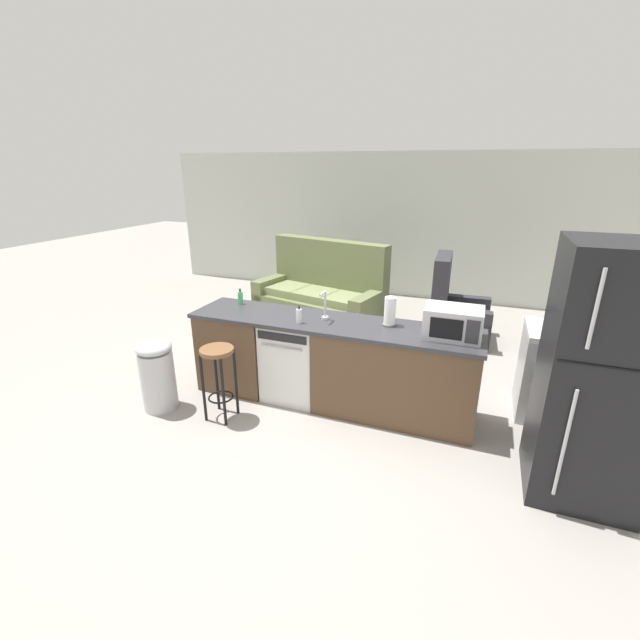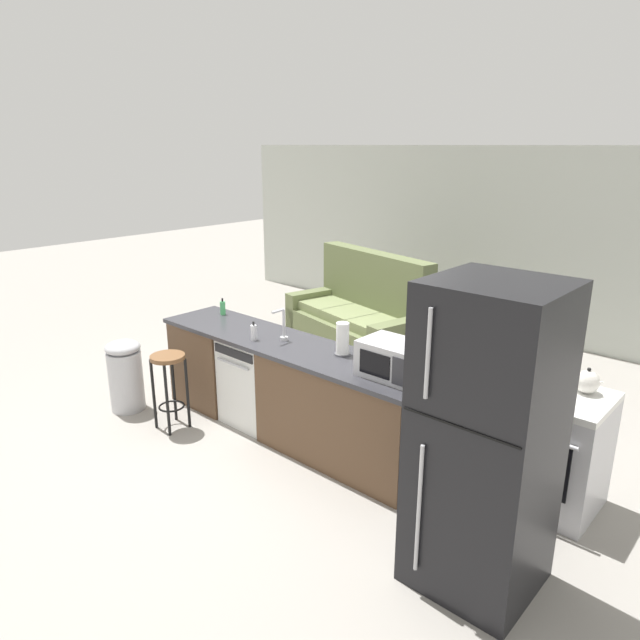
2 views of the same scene
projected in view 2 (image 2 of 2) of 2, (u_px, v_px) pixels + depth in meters
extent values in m
plane|color=gray|center=(277.00, 427.00, 5.49)|extent=(24.00, 24.00, 0.00)
cube|color=beige|center=(509.00, 243.00, 7.89)|extent=(10.00, 0.06, 2.60)
cube|color=brown|center=(215.00, 362.00, 5.95)|extent=(0.75, 0.62, 0.86)
cube|color=brown|center=(344.00, 413.00, 4.83)|extent=(1.55, 0.62, 0.86)
cube|color=#333338|center=(287.00, 345.00, 5.13)|extent=(2.94, 0.66, 0.04)
cube|color=black|center=(288.00, 428.00, 5.38)|extent=(2.86, 0.56, 0.08)
cube|color=silver|center=(259.00, 380.00, 5.53)|extent=(0.58, 0.58, 0.84)
cube|color=black|center=(233.00, 353.00, 5.21)|extent=(0.52, 0.01, 0.08)
cylinder|color=#B2B2B7|center=(233.00, 364.00, 5.23)|extent=(0.44, 0.02, 0.02)
cube|color=#B7B7BC|center=(548.00, 450.00, 4.25)|extent=(0.76, 0.64, 0.85)
cube|color=black|center=(531.00, 462.00, 4.01)|extent=(0.53, 0.01, 0.43)
cylinder|color=silver|center=(533.00, 434.00, 3.92)|extent=(0.61, 0.03, 0.03)
cube|color=silver|center=(555.00, 395.00, 4.12)|extent=(0.76, 0.64, 0.05)
torus|color=black|center=(525.00, 391.00, 4.13)|extent=(0.16, 0.16, 0.01)
torus|color=black|center=(574.00, 405.00, 3.91)|extent=(0.16, 0.16, 0.01)
torus|color=black|center=(539.00, 381.00, 4.31)|extent=(0.16, 0.16, 0.01)
torus|color=black|center=(586.00, 394.00, 4.09)|extent=(0.16, 0.16, 0.01)
cube|color=black|center=(486.00, 441.00, 3.31)|extent=(0.72, 0.70, 1.91)
cylinder|color=#B2B2B7|center=(428.00, 354.00, 3.00)|extent=(0.02, 0.02, 0.51)
cylinder|color=#B2B2B7|center=(419.00, 509.00, 3.28)|extent=(0.02, 0.02, 0.83)
cube|color=black|center=(458.00, 427.00, 2.99)|extent=(0.68, 0.01, 0.01)
cube|color=#B7B7BC|center=(394.00, 359.00, 4.34)|extent=(0.50, 0.36, 0.28)
cube|color=black|center=(374.00, 364.00, 4.24)|extent=(0.27, 0.01, 0.18)
cube|color=#2D2D33|center=(398.00, 372.00, 4.10)|extent=(0.11, 0.01, 0.21)
cylinder|color=silver|center=(284.00, 338.00, 5.20)|extent=(0.07, 0.07, 0.03)
cylinder|color=silver|center=(284.00, 323.00, 5.15)|extent=(0.02, 0.02, 0.26)
cylinder|color=silver|center=(278.00, 311.00, 5.06)|extent=(0.02, 0.14, 0.02)
cylinder|color=#4C4C51|center=(342.00, 354.00, 4.84)|extent=(0.14, 0.14, 0.01)
cylinder|color=white|center=(343.00, 338.00, 4.80)|extent=(0.11, 0.11, 0.27)
cylinder|color=silver|center=(254.00, 333.00, 5.18)|extent=(0.06, 0.06, 0.14)
cylinder|color=black|center=(253.00, 323.00, 5.15)|extent=(0.02, 0.02, 0.04)
cylinder|color=#4CB266|center=(223.00, 308.00, 5.96)|extent=(0.06, 0.06, 0.14)
cylinder|color=black|center=(222.00, 300.00, 5.93)|extent=(0.02, 0.02, 0.04)
sphere|color=silver|center=(587.00, 382.00, 4.07)|extent=(0.17, 0.17, 0.17)
sphere|color=black|center=(589.00, 369.00, 4.04)|extent=(0.03, 0.03, 0.03)
cone|color=silver|center=(600.00, 383.00, 4.01)|extent=(0.08, 0.04, 0.06)
cylinder|color=brown|center=(167.00, 357.00, 5.28)|extent=(0.32, 0.32, 0.04)
cylinder|color=black|center=(154.00, 394.00, 5.38)|extent=(0.03, 0.03, 0.70)
cylinder|color=black|center=(167.00, 401.00, 5.24)|extent=(0.03, 0.03, 0.70)
cylinder|color=black|center=(174.00, 387.00, 5.54)|extent=(0.03, 0.03, 0.70)
cylinder|color=black|center=(187.00, 393.00, 5.40)|extent=(0.03, 0.03, 0.70)
torus|color=black|center=(172.00, 406.00, 5.43)|extent=(0.25, 0.25, 0.02)
cylinder|color=#B7B7BC|center=(126.00, 381.00, 5.79)|extent=(0.34, 0.34, 0.62)
ellipsoid|color=#B7B7BC|center=(123.00, 347.00, 5.68)|extent=(0.35, 0.35, 0.14)
cube|color=#667047|center=(354.00, 334.00, 7.53)|extent=(2.15, 1.34, 0.42)
cube|color=#667047|center=(374.00, 299.00, 7.59)|extent=(2.00, 0.69, 1.27)
cube|color=#667047|center=(316.00, 311.00, 8.21)|extent=(0.40, 0.92, 0.62)
cube|color=#667047|center=(400.00, 346.00, 6.80)|extent=(0.40, 0.92, 0.62)
cube|color=#7D8959|center=(327.00, 306.00, 7.86)|extent=(0.69, 0.74, 0.12)
cube|color=#7D8959|center=(351.00, 315.00, 7.43)|extent=(0.69, 0.74, 0.12)
cube|color=#7D8959|center=(379.00, 326.00, 7.00)|extent=(0.69, 0.74, 0.12)
cube|color=#2D2D33|center=(510.00, 375.00, 6.22)|extent=(0.83, 0.88, 0.40)
cube|color=#2D2D33|center=(488.00, 335.00, 6.28)|extent=(0.23, 0.86, 1.20)
cube|color=#2D2D33|center=(498.00, 378.00, 5.94)|extent=(0.81, 0.19, 0.55)
cube|color=#2D2D33|center=(523.00, 360.00, 6.45)|extent=(0.81, 0.19, 0.55)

